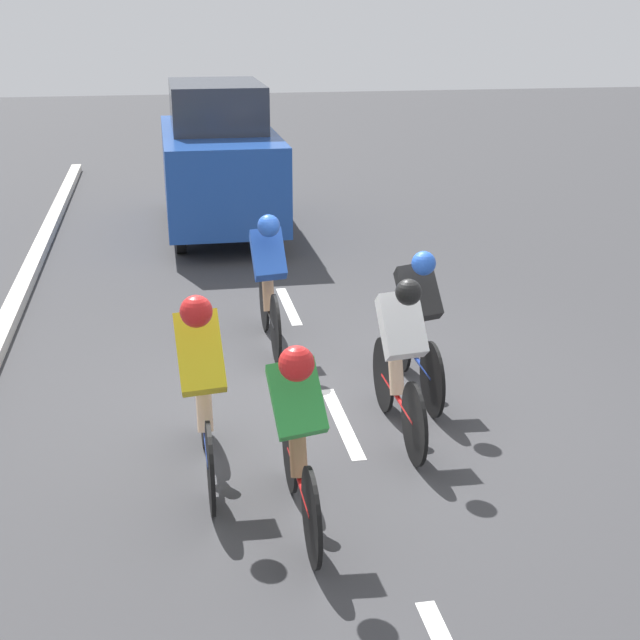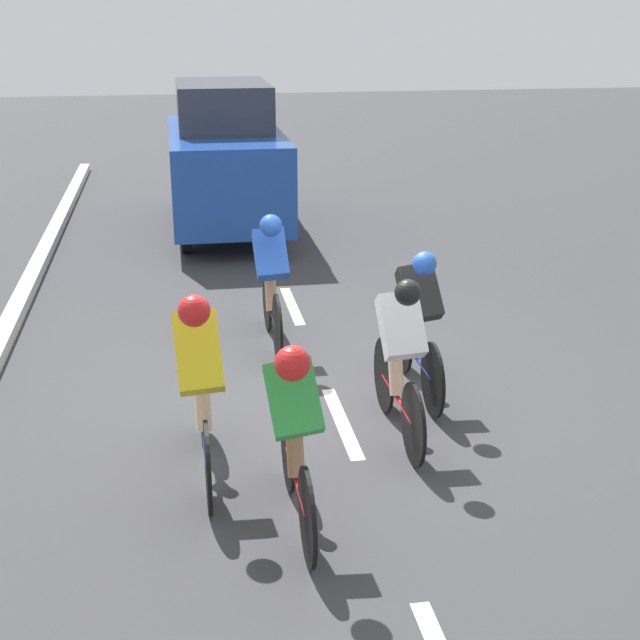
{
  "view_description": "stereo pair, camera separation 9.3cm",
  "coord_description": "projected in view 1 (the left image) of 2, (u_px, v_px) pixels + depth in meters",
  "views": [
    {
      "loc": [
        1.42,
        7.29,
        3.4
      ],
      "look_at": [
        0.19,
        0.48,
        0.95
      ],
      "focal_mm": 50.0,
      "sensor_mm": 36.0,
      "label": 1
    },
    {
      "loc": [
        1.33,
        7.3,
        3.4
      ],
      "look_at": [
        0.19,
        0.48,
        0.95
      ],
      "focal_mm": 50.0,
      "sensor_mm": 36.0,
      "label": 2
    }
  ],
  "objects": [
    {
      "name": "lane_stripe_far",
      "position": [
        288.0,
        306.0,
        10.66
      ],
      "size": [
        0.12,
        1.4,
        0.01
      ],
      "primitive_type": "cube",
      "color": "white",
      "rests_on": "ground"
    },
    {
      "name": "cyclist_yellow",
      "position": [
        202.0,
        381.0,
        6.48
      ],
      "size": [
        0.36,
        1.71,
        1.55
      ],
      "color": "black",
      "rests_on": "ground"
    },
    {
      "name": "lane_stripe_mid",
      "position": [
        342.0,
        422.0,
        7.69
      ],
      "size": [
        0.12,
        1.4,
        0.01
      ],
      "primitive_type": "cube",
      "color": "white",
      "rests_on": "ground"
    },
    {
      "name": "cyclist_white",
      "position": [
        400.0,
        354.0,
        7.17
      ],
      "size": [
        0.35,
        1.66,
        1.45
      ],
      "color": "black",
      "rests_on": "ground"
    },
    {
      "name": "support_car",
      "position": [
        219.0,
        159.0,
        13.9
      ],
      "size": [
        1.7,
        4.11,
        2.28
      ],
      "color": "black",
      "rests_on": "ground"
    },
    {
      "name": "cyclist_blue",
      "position": [
        269.0,
        277.0,
        9.12
      ],
      "size": [
        0.35,
        1.67,
        1.48
      ],
      "color": "black",
      "rests_on": "ground"
    },
    {
      "name": "ground_plane",
      "position": [
        331.0,
        399.0,
        8.13
      ],
      "size": [
        60.0,
        60.0,
        0.0
      ],
      "primitive_type": "plane",
      "color": "#38383A"
    },
    {
      "name": "cyclist_black",
      "position": [
        418.0,
        318.0,
        8.0
      ],
      "size": [
        0.38,
        1.7,
        1.43
      ],
      "color": "black",
      "rests_on": "ground"
    },
    {
      "name": "cyclist_green",
      "position": [
        298.0,
        429.0,
        5.88
      ],
      "size": [
        0.38,
        1.61,
        1.44
      ],
      "color": "black",
      "rests_on": "ground"
    }
  ]
}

